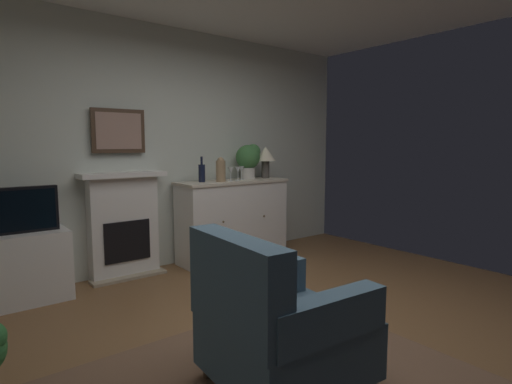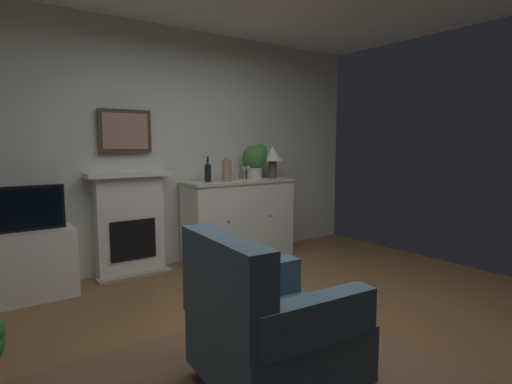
{
  "view_description": "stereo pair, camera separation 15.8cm",
  "coord_description": "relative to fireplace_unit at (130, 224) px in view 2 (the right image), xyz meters",
  "views": [
    {
      "loc": [
        -2.06,
        -2.01,
        1.38
      ],
      "look_at": [
        -0.01,
        0.58,
        1.0
      ],
      "focal_mm": 28.78,
      "sensor_mm": 36.0,
      "label": 1
    },
    {
      "loc": [
        -1.94,
        -2.1,
        1.38
      ],
      "look_at": [
        -0.01,
        0.58,
        1.0
      ],
      "focal_mm": 28.78,
      "sensor_mm": 36.0,
      "label": 2
    }
  ],
  "objects": [
    {
      "name": "wine_glass_center",
      "position": [
        1.31,
        -0.23,
        0.53
      ],
      "size": [
        0.07,
        0.07,
        0.16
      ],
      "color": "silver",
      "rests_on": "sideboard_cabinet"
    },
    {
      "name": "table_lamp",
      "position": [
        1.78,
        -0.18,
        0.69
      ],
      "size": [
        0.26,
        0.26,
        0.4
      ],
      "color": "#4C4742",
      "rests_on": "sideboard_cabinet"
    },
    {
      "name": "tv_set",
      "position": [
        -0.98,
        -0.19,
        0.28
      ],
      "size": [
        0.62,
        0.07,
        0.4
      ],
      "color": "black",
      "rests_on": "tv_cabinet"
    },
    {
      "name": "tv_cabinet",
      "position": [
        -0.97,
        -0.16,
        -0.24
      ],
      "size": [
        0.75,
        0.42,
        0.62
      ],
      "color": "white",
      "rests_on": "ground_plane"
    },
    {
      "name": "framed_picture",
      "position": [
        0.0,
        0.05,
        0.97
      ],
      "size": [
        0.55,
        0.04,
        0.45
      ],
      "color": "#473323"
    },
    {
      "name": "wine_glass_right",
      "position": [
        1.42,
        -0.15,
        0.53
      ],
      "size": [
        0.07,
        0.07,
        0.16
      ],
      "color": "silver",
      "rests_on": "sideboard_cabinet"
    },
    {
      "name": "potted_plant_small",
      "position": [
        1.55,
        -0.13,
        0.67
      ],
      "size": [
        0.3,
        0.3,
        0.43
      ],
      "color": "beige",
      "rests_on": "sideboard_cabinet"
    },
    {
      "name": "vase_decorative",
      "position": [
        1.07,
        -0.23,
        0.55
      ],
      "size": [
        0.11,
        0.11,
        0.28
      ],
      "color": "#9E7F5B",
      "rests_on": "sideboard_cabinet"
    },
    {
      "name": "wine_glass_left",
      "position": [
        1.2,
        -0.24,
        0.53
      ],
      "size": [
        0.07,
        0.07,
        0.16
      ],
      "color": "silver",
      "rests_on": "sideboard_cabinet"
    },
    {
      "name": "fireplace_unit",
      "position": [
        0.0,
        0.0,
        0.0
      ],
      "size": [
        0.87,
        0.3,
        1.1
      ],
      "color": "white",
      "rests_on": "ground_plane"
    },
    {
      "name": "wall_rear",
      "position": [
        0.52,
        0.13,
        0.79
      ],
      "size": [
        5.36,
        0.06,
        2.68
      ],
      "primitive_type": "cube",
      "color": "silver",
      "rests_on": "ground_plane"
    },
    {
      "name": "wine_bottle",
      "position": [
        0.87,
        -0.14,
        0.52
      ],
      "size": [
        0.08,
        0.08,
        0.29
      ],
      "color": "black",
      "rests_on": "sideboard_cabinet"
    },
    {
      "name": "sideboard_cabinet",
      "position": [
        1.27,
        -0.18,
        -0.07
      ],
      "size": [
        1.37,
        0.49,
        0.96
      ],
      "color": "white",
      "rests_on": "ground_plane"
    },
    {
      "name": "armchair",
      "position": [
        -0.1,
        -2.53,
        -0.17
      ],
      "size": [
        0.86,
        0.83,
        0.92
      ],
      "color": "#3F596B",
      "rests_on": "ground_plane"
    },
    {
      "name": "ground_plane",
      "position": [
        0.52,
        -2.15,
        -0.6
      ],
      "size": [
        5.36,
        4.61,
        0.1
      ],
      "primitive_type": "cube",
      "color": "brown",
      "rests_on": "ground"
    }
  ]
}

